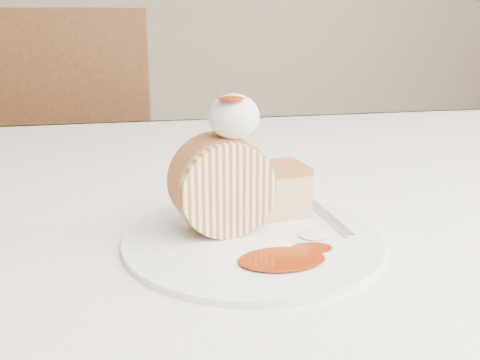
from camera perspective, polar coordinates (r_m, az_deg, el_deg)
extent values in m
cube|color=white|center=(0.67, -3.41, -2.46)|extent=(1.40, 0.90, 0.04)
cube|color=white|center=(1.13, -6.35, -0.66)|extent=(1.40, 0.01, 0.28)
cylinder|color=brown|center=(1.36, 21.94, -10.33)|extent=(0.06, 0.06, 0.71)
cube|color=brown|center=(1.61, -16.71, -1.03)|extent=(0.50, 0.50, 0.04)
cube|color=brown|center=(1.35, -19.26, 6.74)|extent=(0.46, 0.09, 0.48)
cylinder|color=brown|center=(1.85, -8.97, -6.16)|extent=(0.04, 0.04, 0.45)
cylinder|color=brown|center=(1.92, -20.79, -6.29)|extent=(0.04, 0.04, 0.45)
cylinder|color=brown|center=(1.50, -9.78, -12.11)|extent=(0.04, 0.04, 0.45)
cylinder|color=white|center=(0.51, 1.34, -6.26)|extent=(0.28, 0.28, 0.01)
cylinder|color=#F8E8AC|center=(0.50, -1.92, -0.57)|extent=(0.10, 0.06, 0.09)
cube|color=#A46E3E|center=(0.55, 4.11, -1.35)|extent=(0.06, 0.06, 0.04)
ellipsoid|color=white|center=(0.49, -0.67, 6.78)|extent=(0.05, 0.05, 0.04)
ellipsoid|color=maroon|center=(0.47, -0.95, 9.28)|extent=(0.02, 0.02, 0.01)
cube|color=silver|center=(0.55, 9.49, -3.97)|extent=(0.03, 0.14, 0.00)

